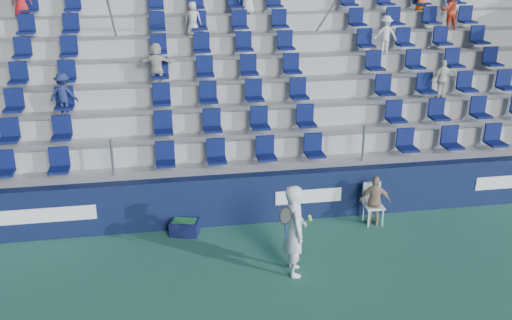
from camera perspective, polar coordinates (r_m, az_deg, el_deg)
The scene contains 7 objects.
ground at distance 11.06m, azimuth 1.45°, elevation -13.53°, with size 70.00×70.00×0.00m, color #2A634C.
sponsor_wall at distance 13.47m, azimuth -1.08°, elevation -3.90°, with size 24.00×0.32×1.20m.
grandstand at distance 17.76m, azimuth -3.62°, elevation 7.50°, with size 24.00×8.17×6.63m.
tennis_player at distance 11.33m, azimuth 3.92°, elevation -7.02°, with size 0.69×0.73×1.91m.
line_judge_chair at distance 13.77m, azimuth 11.56°, elevation -3.95°, with size 0.44×0.45×0.98m.
line_judge at distance 13.62m, azimuth 11.80°, elevation -4.02°, with size 0.72×0.30×1.23m, color tan.
ball_bin at distance 13.18m, azimuth -7.14°, elevation -6.64°, with size 0.72×0.58×0.36m.
Camera 1 is at (-1.79, -8.94, 6.27)m, focal length 40.00 mm.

